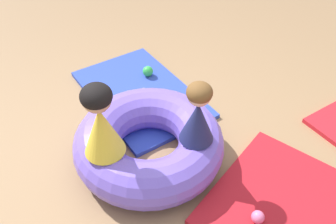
{
  "coord_description": "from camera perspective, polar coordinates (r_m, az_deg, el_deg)",
  "views": [
    {
      "loc": [
        1.29,
        -1.22,
        2.1
      ],
      "look_at": [
        -0.13,
        0.13,
        0.36
      ],
      "focal_mm": 37.36,
      "sensor_mm": 36.0,
      "label": 1
    }
  ],
  "objects": [
    {
      "name": "ground_plane",
      "position": [
        2.75,
        -0.12,
        -8.05
      ],
      "size": [
        8.0,
        8.0,
        0.0
      ],
      "primitive_type": "plane",
      "color": "#93704C"
    },
    {
      "name": "gym_mat_front",
      "position": [
        3.34,
        -4.54,
        3.0
      ],
      "size": [
        1.46,
        1.07,
        0.04
      ],
      "primitive_type": "cube",
      "rotation": [
        0.0,
        0.0,
        -0.18
      ],
      "color": "#2D47B7",
      "rests_on": "ground"
    },
    {
      "name": "inflatable_cushion",
      "position": [
        2.65,
        -3.13,
        -4.97
      ],
      "size": [
        1.13,
        1.13,
        0.34
      ],
      "primitive_type": "torus",
      "color": "#7056D1",
      "rests_on": "ground"
    },
    {
      "name": "child_in_yellow",
      "position": [
        2.22,
        -10.96,
        -1.48
      ],
      "size": [
        0.39,
        0.39,
        0.54
      ],
      "rotation": [
        0.0,
        0.0,
        5.53
      ],
      "color": "yellow",
      "rests_on": "inflatable_cushion"
    },
    {
      "name": "child_in_navy",
      "position": [
        2.29,
        4.9,
        -0.22
      ],
      "size": [
        0.33,
        0.33,
        0.47
      ],
      "rotation": [
        0.0,
        0.0,
        0.56
      ],
      "color": "navy",
      "rests_on": "inflatable_cushion"
    },
    {
      "name": "play_ball_green",
      "position": [
        3.5,
        -3.31,
        6.65
      ],
      "size": [
        0.1,
        0.1,
        0.1
      ],
      "primitive_type": "sphere",
      "color": "green",
      "rests_on": "gym_mat_front"
    },
    {
      "name": "play_ball_yellow",
      "position": [
        3.25,
        -3.94,
        3.21
      ],
      "size": [
        0.08,
        0.08,
        0.08
      ],
      "primitive_type": "sphere",
      "color": "yellow",
      "rests_on": "gym_mat_front"
    },
    {
      "name": "play_ball_pink",
      "position": [
        2.43,
        14.45,
        -16.27
      ],
      "size": [
        0.09,
        0.09,
        0.09
      ],
      "primitive_type": "sphere",
      "color": "pink",
      "rests_on": "gym_mat_near_left"
    }
  ]
}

